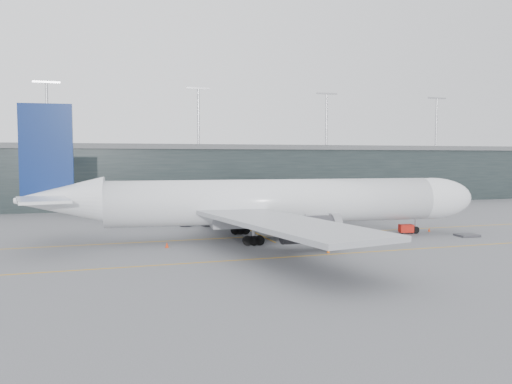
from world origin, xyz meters
name	(u,v)px	position (x,y,z in m)	size (l,w,h in m)	color
ground	(225,234)	(0.00, 0.00, 0.00)	(320.00, 320.00, 0.00)	#5C5C61
taxiline_a	(231,238)	(0.00, -4.00, 0.01)	(160.00, 0.25, 0.02)	orange
taxiline_b	(264,258)	(0.00, -20.00, 0.01)	(160.00, 0.25, 0.02)	orange
taxiline_lead_main	(225,218)	(5.00, 20.00, 0.01)	(0.25, 60.00, 0.02)	orange
terminal	(173,174)	(0.00, 58.00, 7.62)	(240.00, 36.00, 29.00)	black
main_aircraft	(271,203)	(5.55, -6.44, 5.40)	(68.64, 64.25, 19.24)	white
jet_bridge	(294,190)	(21.52, 24.58, 5.10)	(9.54, 44.62, 6.81)	#28282D
gse_cart	(406,228)	(27.73, -7.93, 0.80)	(2.36, 1.77, 1.44)	red
baggage_dolly	(467,235)	(34.87, -13.35, 0.19)	(3.15, 2.52, 0.31)	#3A393F
uld_a	(186,222)	(-4.44, 10.21, 0.86)	(2.20, 2.01, 1.63)	#3B3B40
uld_b	(190,220)	(-3.40, 12.16, 0.86)	(1.97, 1.66, 1.63)	#3B3B40
uld_c	(208,220)	(-0.63, 9.58, 1.02)	(2.49, 2.17, 1.95)	#3B3B40
cone_nose	(429,230)	(32.48, -7.34, 0.32)	(0.40, 0.40, 0.63)	#F4430D
cone_wing_stbd	(328,250)	(8.90, -19.04, 0.33)	(0.42, 0.42, 0.66)	orange
cone_wing_port	(261,221)	(9.62, 11.13, 0.38)	(0.48, 0.48, 0.76)	#FC570E
cone_tail	(167,245)	(-10.18, -9.36, 0.38)	(0.48, 0.48, 0.76)	red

